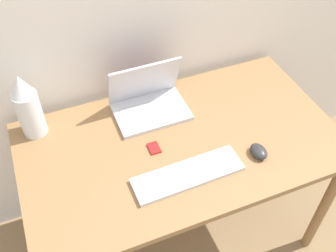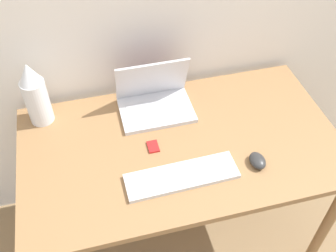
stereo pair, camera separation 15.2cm
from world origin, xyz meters
The scene contains 6 objects.
desk centered at (0.00, 0.40, 0.69)m, with size 1.40×0.79×0.78m.
laptop centered at (-0.06, 0.64, 0.83)m, with size 0.34×0.24×0.25m.
keyboard centered at (-0.05, 0.21, 0.79)m, with size 0.46×0.14×0.02m.
mouse centered at (0.27, 0.20, 0.80)m, with size 0.06×0.09×0.04m.
vase centered at (-0.58, 0.69, 0.93)m, with size 0.11×0.11×0.31m.
mp3_player centered at (-0.12, 0.40, 0.78)m, with size 0.05×0.07×0.01m.
Camera 2 is at (-0.34, -0.70, 2.06)m, focal length 42.00 mm.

